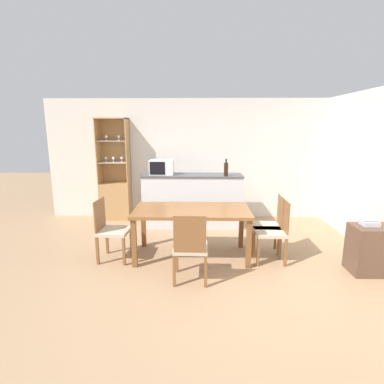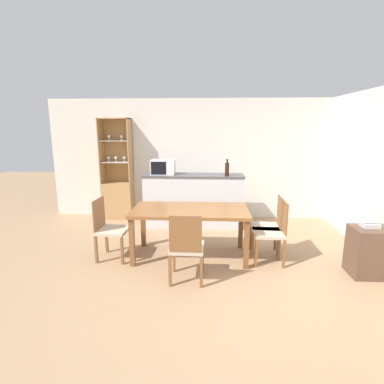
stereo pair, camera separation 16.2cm
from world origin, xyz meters
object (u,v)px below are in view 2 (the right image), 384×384
object	(u,v)px
dining_chair_side_right_far	(268,226)
microwave	(163,167)
dining_table	(190,214)
dining_chair_side_right_near	(272,232)
dining_chair_side_left_near	(110,229)
telephone	(370,225)
wine_bottle	(227,169)
side_cabinet	(374,252)
dining_chair_head_near	(187,247)
display_cabinet	(118,191)

from	to	relation	value
dining_chair_side_right_far	microwave	bearing A→B (deg)	57.38
dining_chair_side_right_far	microwave	world-z (taller)	microwave
dining_table	dining_chair_side_right_near	bearing A→B (deg)	-6.25
dining_chair_side_left_near	telephone	size ratio (longest dim) A/B	4.33
dining_chair_side_right_near	wine_bottle	xyz separation A→B (m)	(-0.58, 1.43, 0.72)
dining_chair_side_right_far	dining_chair_side_left_near	world-z (taller)	same
dining_chair_side_left_near	microwave	distance (m)	1.87
wine_bottle	side_cabinet	distance (m)	2.71
dining_table	microwave	size ratio (longest dim) A/B	3.77
dining_chair_side_left_near	microwave	world-z (taller)	microwave
dining_chair_head_near	dining_chair_side_left_near	xyz separation A→B (m)	(-1.20, 0.64, 0.00)
dining_chair_side_right_near	dining_chair_head_near	distance (m)	1.36
dining_chair_side_left_near	microwave	size ratio (longest dim) A/B	2.02
dining_chair_side_right_near	dining_chair_side_right_far	world-z (taller)	same
dining_chair_head_near	wine_bottle	world-z (taller)	wine_bottle
wine_bottle	dining_chair_side_right_near	bearing A→B (deg)	-67.94
dining_chair_head_near	dining_chair_side_right_far	size ratio (longest dim) A/B	1.00
dining_chair_side_left_near	wine_bottle	size ratio (longest dim) A/B	2.83
dining_chair_side_left_near	dining_chair_side_right_far	bearing A→B (deg)	99.46
dining_chair_side_left_near	dining_table	bearing A→B (deg)	99.47
wine_bottle	telephone	world-z (taller)	wine_bottle
dining_chair_side_right_near	microwave	world-z (taller)	microwave
dining_chair_side_right_near	side_cabinet	world-z (taller)	dining_chair_side_right_near
dining_chair_side_right_far	dining_chair_head_near	bearing A→B (deg)	130.97
display_cabinet	dining_chair_side_right_near	world-z (taller)	display_cabinet
dining_chair_head_near	telephone	bearing A→B (deg)	9.16
display_cabinet	dining_chair_side_right_near	bearing A→B (deg)	-35.72
display_cabinet	dining_chair_side_left_near	bearing A→B (deg)	-76.82
dining_chair_side_right_near	dining_chair_side_left_near	world-z (taller)	same
display_cabinet	dining_chair_side_left_near	distance (m)	2.14
dining_table	side_cabinet	bearing A→B (deg)	-10.78
wine_bottle	dining_table	bearing A→B (deg)	-115.51
dining_chair_side_left_near	display_cabinet	bearing A→B (deg)	-163.45
dining_chair_side_right_far	dining_table	bearing A→B (deg)	100.22
dining_table	dining_chair_side_right_near	size ratio (longest dim) A/B	1.87
display_cabinet	dining_chair_head_near	distance (m)	3.20
dining_table	dining_chair_side_left_near	distance (m)	1.23
dining_table	side_cabinet	distance (m)	2.56
side_cabinet	dining_chair_side_right_far	bearing A→B (deg)	154.92
display_cabinet	side_cabinet	bearing A→B (deg)	-30.10
dining_table	dining_chair_side_right_far	xyz separation A→B (m)	(1.20, 0.13, -0.20)
side_cabinet	telephone	world-z (taller)	telephone
microwave	telephone	distance (m)	3.63
dining_chair_side_right_far	microwave	size ratio (longest dim) A/B	2.02
dining_chair_head_near	telephone	world-z (taller)	dining_chair_head_near
microwave	telephone	xyz separation A→B (m)	(3.03, -1.92, -0.50)
dining_chair_side_right_near	dining_chair_side_left_near	size ratio (longest dim) A/B	1.00
microwave	side_cabinet	xyz separation A→B (m)	(3.11, -1.96, -0.86)
dining_chair_side_right_near	telephone	size ratio (longest dim) A/B	4.33
display_cabinet	side_cabinet	xyz separation A→B (m)	(4.18, -2.42, -0.27)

